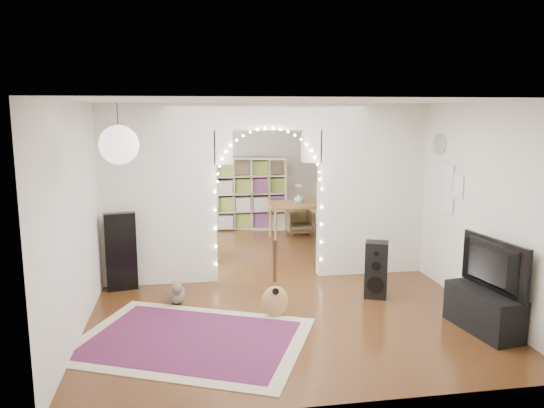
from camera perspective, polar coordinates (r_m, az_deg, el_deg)
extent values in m
plane|color=black|center=(8.45, -0.42, -7.82)|extent=(7.50, 7.50, 0.00)
cube|color=white|center=(8.04, -0.45, 10.81)|extent=(5.00, 7.50, 0.02)
cube|color=silver|center=(11.83, -3.26, 4.01)|extent=(5.00, 0.02, 2.70)
cube|color=silver|center=(4.55, 6.94, -5.89)|extent=(5.00, 0.02, 2.70)
cube|color=silver|center=(8.14, -18.10, 0.76)|extent=(0.02, 7.50, 2.70)
cube|color=silver|center=(8.87, 15.73, 1.62)|extent=(0.02, 7.50, 2.70)
cube|color=silver|center=(8.05, -12.11, 0.94)|extent=(1.70, 0.20, 2.70)
cube|color=silver|center=(8.55, 10.56, 1.52)|extent=(1.70, 0.20, 2.70)
cube|color=silver|center=(8.04, -0.45, 9.39)|extent=(1.60, 0.20, 0.40)
cube|color=white|center=(9.88, -16.43, 3.29)|extent=(0.04, 1.20, 1.40)
cylinder|color=white|center=(8.25, 17.61, 6.16)|extent=(0.03, 0.31, 0.31)
sphere|color=white|center=(5.60, -16.14, 6.13)|extent=(0.40, 0.40, 0.40)
cube|color=maroon|center=(6.32, -8.72, -14.21)|extent=(3.10, 2.77, 0.02)
cube|color=black|center=(8.02, -15.93, -4.95)|extent=(0.46, 0.23, 1.14)
ellipsoid|color=tan|center=(6.78, 0.31, -9.22)|extent=(0.36, 0.25, 0.41)
cube|color=black|center=(6.67, 0.32, -6.45)|extent=(0.05, 0.04, 0.47)
cube|color=black|center=(6.60, 0.32, -4.33)|extent=(0.06, 0.04, 0.10)
ellipsoid|color=brown|center=(7.43, -10.24, -9.47)|extent=(0.27, 0.38, 0.26)
sphere|color=brown|center=(7.25, -10.18, -8.89)|extent=(0.16, 0.16, 0.15)
cone|color=brown|center=(7.22, -10.51, -8.33)|extent=(0.05, 0.05, 0.05)
cone|color=brown|center=(7.22, -9.90, -8.31)|extent=(0.05, 0.05, 0.05)
cylinder|color=brown|center=(7.65, -10.33, -9.60)|extent=(0.06, 0.24, 0.08)
cube|color=black|center=(7.60, 11.15, -6.94)|extent=(0.39, 0.36, 0.80)
cylinder|color=black|center=(7.52, 11.06, -8.53)|extent=(0.22, 0.11, 0.23)
cylinder|color=black|center=(7.44, 11.13, -6.59)|extent=(0.12, 0.07, 0.12)
cylinder|color=black|center=(7.39, 11.17, -5.27)|extent=(0.07, 0.05, 0.07)
cube|color=black|center=(6.88, 21.79, -10.61)|extent=(0.54, 1.05, 0.50)
imported|color=black|center=(6.71, 22.10, -6.13)|extent=(0.30, 1.08, 0.62)
cube|color=#C4B08E|center=(11.67, -2.27, 1.17)|extent=(1.59, 0.78, 1.58)
cube|color=brown|center=(10.66, 2.89, -0.02)|extent=(1.21, 0.82, 0.05)
cylinder|color=brown|center=(10.34, 0.39, -2.46)|extent=(0.05, 0.05, 0.70)
cylinder|color=brown|center=(10.55, 5.99, -2.27)|extent=(0.05, 0.05, 0.70)
cylinder|color=brown|center=(10.96, -0.12, -1.75)|extent=(0.05, 0.05, 0.70)
cylinder|color=brown|center=(11.15, 5.17, -1.58)|extent=(0.05, 0.05, 0.70)
imported|color=white|center=(10.64, 2.90, 0.62)|extent=(0.19, 0.19, 0.19)
imported|color=brown|center=(9.53, -9.26, -4.21)|extent=(0.67, 0.69, 0.53)
imported|color=brown|center=(11.26, 2.98, -1.96)|extent=(0.54, 0.56, 0.50)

